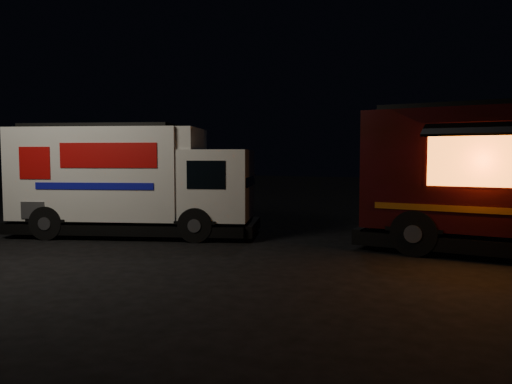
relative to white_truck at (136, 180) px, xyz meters
name	(u,v)px	position (x,y,z in m)	size (l,w,h in m)	color
ground	(164,246)	(1.67, -1.11, -1.47)	(80.00, 80.00, 0.00)	black
white_truck	(136,180)	(0.00, 0.00, 0.00)	(6.47, 2.21, 2.94)	silver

